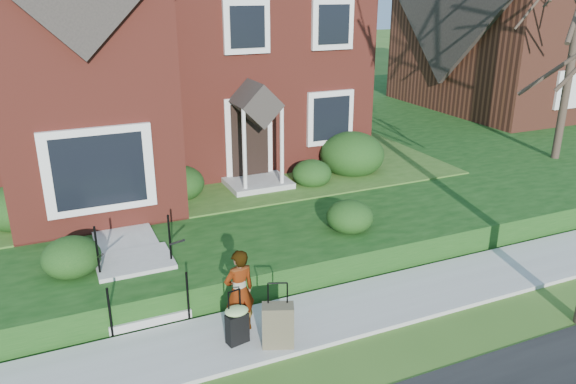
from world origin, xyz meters
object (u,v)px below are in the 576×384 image
front_steps (139,280)px  suitcase_olive (278,325)px  woman (239,291)px  suitcase_black (237,323)px

front_steps → suitcase_olive: size_ratio=1.84×
woman → front_steps: bearing=-60.0°
front_steps → suitcase_black: size_ratio=2.15×
suitcase_olive → suitcase_black: bearing=171.7°
woman → suitcase_olive: 0.86m
suitcase_black → suitcase_olive: bearing=-41.8°
woman → suitcase_black: (-0.16, -0.32, -0.38)m
front_steps → suitcase_olive: front_steps is taller
front_steps → woman: (1.35, -1.69, 0.35)m
front_steps → suitcase_olive: (1.77, -2.34, -0.03)m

